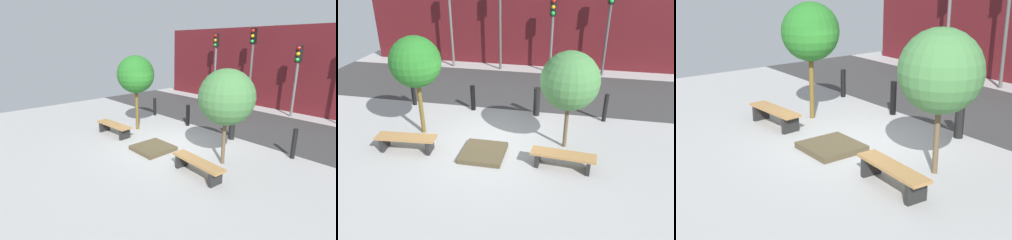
# 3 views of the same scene
# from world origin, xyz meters

# --- Properties ---
(ground_plane) EXTENTS (18.00, 18.00, 0.00)m
(ground_plane) POSITION_xyz_m (0.00, 0.00, 0.00)
(ground_plane) COLOR #9D9D9D
(road_strip) EXTENTS (18.00, 4.30, 0.01)m
(road_strip) POSITION_xyz_m (0.00, 4.50, 0.01)
(road_strip) COLOR #363636
(road_strip) RESTS_ON ground
(building_facade) EXTENTS (16.20, 0.50, 4.32)m
(building_facade) POSITION_xyz_m (0.00, 8.03, 2.16)
(building_facade) COLOR #511419
(building_facade) RESTS_ON ground
(bench_left) EXTENTS (1.72, 0.58, 0.45)m
(bench_left) POSITION_xyz_m (-2.18, -0.93, 0.32)
(bench_left) COLOR black
(bench_left) RESTS_ON ground
(bench_right) EXTENTS (1.70, 0.55, 0.43)m
(bench_right) POSITION_xyz_m (2.18, -0.93, 0.31)
(bench_right) COLOR black
(bench_right) RESTS_ON ground
(planter_bed) EXTENTS (1.18, 1.18, 0.13)m
(planter_bed) POSITION_xyz_m (0.00, -0.73, 0.07)
(planter_bed) COLOR #4E422D
(planter_bed) RESTS_ON ground
(tree_behind_left_bench) EXTENTS (1.48, 1.48, 3.01)m
(tree_behind_left_bench) POSITION_xyz_m (-2.18, 0.17, 2.26)
(tree_behind_left_bench) COLOR brown
(tree_behind_left_bench) RESTS_ON ground
(tree_behind_right_bench) EXTENTS (1.59, 1.59, 2.81)m
(tree_behind_right_bench) POSITION_xyz_m (2.18, 0.17, 2.01)
(tree_behind_right_bench) COLOR brown
(tree_behind_right_bench) RESTS_ON ground
(bollard_far_left) EXTENTS (0.15, 0.15, 0.86)m
(bollard_far_left) POSITION_xyz_m (-3.41, 2.10, 0.43)
(bollard_far_left) COLOR black
(bollard_far_left) RESTS_ON ground
(bollard_left) EXTENTS (0.16, 0.16, 0.91)m
(bollard_left) POSITION_xyz_m (-1.14, 2.10, 0.45)
(bollard_left) COLOR black
(bollard_left) RESTS_ON ground
(bollard_center) EXTENTS (0.22, 0.22, 1.01)m
(bollard_center) POSITION_xyz_m (1.14, 2.10, 0.50)
(bollard_center) COLOR black
(bollard_center) RESTS_ON ground
(bollard_right) EXTENTS (0.14, 0.14, 0.96)m
(bollard_right) POSITION_xyz_m (3.41, 2.10, 0.48)
(bollard_right) COLOR black
(bollard_right) RESTS_ON ground
(traffic_light_west) EXTENTS (0.28, 0.27, 4.00)m
(traffic_light_west) POSITION_xyz_m (-3.61, 6.93, 2.75)
(traffic_light_west) COLOR #5D5D5D
(traffic_light_west) RESTS_ON ground
(traffic_light_mid_west) EXTENTS (0.28, 0.27, 4.19)m
(traffic_light_mid_west) POSITION_xyz_m (-1.20, 6.93, 2.87)
(traffic_light_mid_west) COLOR #4E4E4E
(traffic_light_mid_west) RESTS_ON ground
(traffic_light_mid_east) EXTENTS (0.28, 0.27, 3.37)m
(traffic_light_mid_east) POSITION_xyz_m (1.20, 6.93, 2.34)
(traffic_light_mid_east) COLOR #5E5E5E
(traffic_light_mid_east) RESTS_ON ground
(traffic_light_east) EXTENTS (0.28, 0.27, 3.94)m
(traffic_light_east) POSITION_xyz_m (3.61, 6.93, 2.71)
(traffic_light_east) COLOR #4A4A4A
(traffic_light_east) RESTS_ON ground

